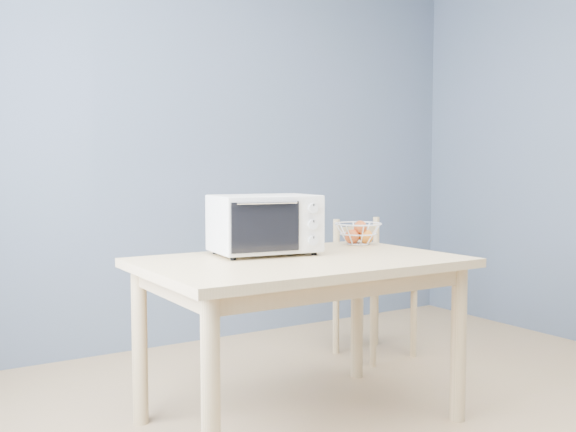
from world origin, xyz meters
TOP-DOWN VIEW (x-y plane):
  - room at (0.00, 0.00)m, footprint 4.01×4.51m
  - dining_table at (-0.33, 0.71)m, footprint 1.40×0.90m
  - toaster_oven at (-0.42, 0.91)m, footprint 0.51×0.38m
  - fruit_basket at (0.22, 0.99)m, footprint 0.33×0.33m
  - dining_chair at (0.64, 1.39)m, footprint 0.42×0.42m

SIDE VIEW (x-z plane):
  - dining_chair at x=0.64m, z-range -0.01..0.84m
  - dining_table at x=-0.33m, z-range 0.27..1.02m
  - fruit_basket at x=0.22m, z-range 0.75..0.88m
  - toaster_oven at x=-0.42m, z-range 0.76..1.04m
  - room at x=0.00m, z-range -0.01..2.61m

